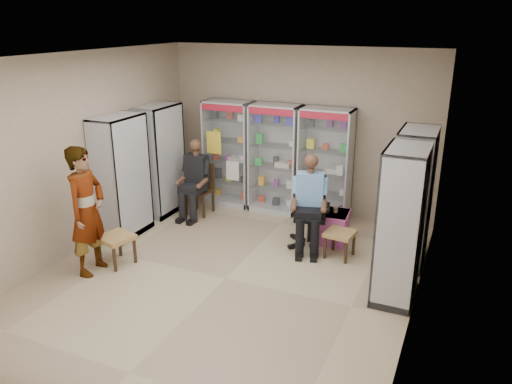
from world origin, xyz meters
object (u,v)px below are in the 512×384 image
at_px(cabinet_back_left, 229,153).
at_px(cabinet_back_right, 325,165).
at_px(cabinet_left_near, 122,177).
at_px(wooden_chair, 199,189).
at_px(woven_stool_b, 117,250).
at_px(woven_stool_a, 340,244).
at_px(cabinet_back_mid, 275,159).
at_px(cabinet_left_far, 160,160).
at_px(cabinet_right_near, 401,225).
at_px(cabinet_right_far, 412,198).
at_px(office_chair, 310,212).
at_px(seated_shopkeeper, 310,204).
at_px(pink_trunk, 331,227).
at_px(standing_man, 87,211).

bearing_deg(cabinet_back_left, cabinet_back_right, 0.00).
distance_m(cabinet_left_near, wooden_chair, 1.56).
bearing_deg(woven_stool_b, woven_stool_a, 27.70).
distance_m(cabinet_back_left, cabinet_back_mid, 0.95).
bearing_deg(cabinet_left_near, woven_stool_a, 99.86).
distance_m(cabinet_left_far, woven_stool_b, 2.25).
bearing_deg(woven_stool_a, wooden_chair, 166.29).
xyz_separation_m(cabinet_right_near, cabinet_left_near, (-4.46, 0.20, 0.00)).
bearing_deg(woven_stool_b, cabinet_left_near, 121.18).
relative_size(cabinet_back_left, cabinet_right_far, 1.00).
height_order(cabinet_back_mid, cabinet_left_far, same).
bearing_deg(cabinet_back_right, cabinet_back_left, 180.00).
relative_size(cabinet_right_far, cabinet_left_far, 1.00).
height_order(cabinet_back_mid, cabinet_right_near, same).
bearing_deg(cabinet_right_far, office_chair, 93.19).
bearing_deg(seated_shopkeeper, cabinet_left_far, 158.78).
relative_size(cabinet_right_near, office_chair, 1.79).
distance_m(cabinet_right_far, cabinet_right_near, 1.10).
bearing_deg(cabinet_left_far, pink_trunk, 89.76).
height_order(cabinet_back_mid, wooden_chair, cabinet_back_mid).
xyz_separation_m(cabinet_back_left, woven_stool_a, (2.58, -1.42, -0.79)).
distance_m(seated_shopkeeper, woven_stool_b, 2.98).
distance_m(cabinet_back_right, cabinet_left_far, 2.98).
distance_m(seated_shopkeeper, woven_stool_a, 0.76).
bearing_deg(cabinet_left_far, standing_man, 9.29).
bearing_deg(office_chair, woven_stool_b, -158.65).
bearing_deg(pink_trunk, cabinet_right_far, -8.64).
bearing_deg(cabinet_back_right, cabinet_right_near, -53.84).
xyz_separation_m(wooden_chair, office_chair, (2.28, -0.48, 0.09)).
bearing_deg(woven_stool_a, pink_trunk, 120.04).
relative_size(seated_shopkeeper, woven_stool_a, 3.44).
bearing_deg(cabinet_right_far, woven_stool_b, 115.24).
height_order(cabinet_left_far, woven_stool_a, cabinet_left_far).
bearing_deg(woven_stool_a, cabinet_right_far, 16.98).
height_order(cabinet_back_mid, pink_trunk, cabinet_back_mid).
xyz_separation_m(cabinet_back_right, woven_stool_b, (-2.26, -2.97, -0.78)).
distance_m(cabinet_back_left, cabinet_left_near, 2.23).
bearing_deg(cabinet_right_far, cabinet_left_near, 101.41).
bearing_deg(pink_trunk, woven_stool_b, -142.85).
relative_size(wooden_chair, seated_shopkeeper, 0.66).
distance_m(cabinet_back_right, cabinet_right_far, 1.98).
height_order(wooden_chair, standing_man, standing_man).
distance_m(cabinet_left_near, standing_man, 1.32).
relative_size(woven_stool_a, woven_stool_b, 0.92).
bearing_deg(cabinet_back_mid, cabinet_back_left, 180.00).
relative_size(cabinet_back_left, office_chair, 1.79).
xyz_separation_m(cabinet_left_near, pink_trunk, (3.23, 1.09, -0.75)).
distance_m(cabinet_back_left, wooden_chair, 0.94).
bearing_deg(cabinet_left_near, standing_man, 17.05).
bearing_deg(standing_man, woven_stool_a, -64.89).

